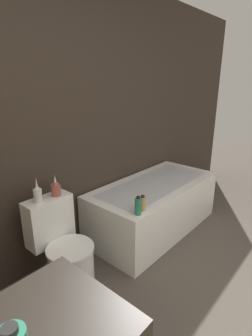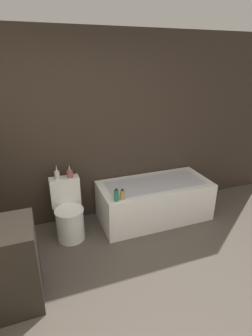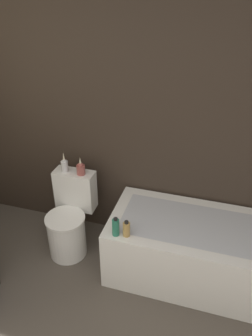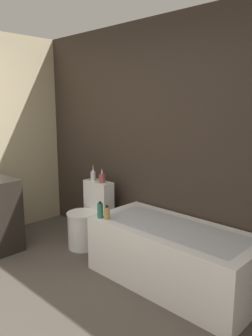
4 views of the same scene
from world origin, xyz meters
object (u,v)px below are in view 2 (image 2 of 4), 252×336
at_px(toilet, 69,214).
at_px(vase_silver, 70,173).
at_px(shampoo_bottle_tall, 116,196).
at_px(bathtub, 154,200).
at_px(shampoo_bottle_short, 122,195).
at_px(vase_gold, 57,174).

relative_size(toilet, vase_silver, 4.36).
bearing_deg(shampoo_bottle_tall, vase_silver, 136.34).
height_order(bathtub, toilet, toilet).
relative_size(vase_silver, shampoo_bottle_short, 1.23).
relative_size(vase_silver, shampoo_bottle_tall, 1.05).
height_order(vase_gold, vase_silver, vase_gold).
bearing_deg(shampoo_bottle_short, toilet, 156.50).
height_order(bathtub, shampoo_bottle_tall, shampoo_bottle_tall).
relative_size(toilet, shampoo_bottle_tall, 4.59).
relative_size(bathtub, shampoo_bottle_tall, 9.54).
distance_m(bathtub, vase_silver, 1.31).
bearing_deg(shampoo_bottle_short, shampoo_bottle_tall, -169.34).
xyz_separation_m(shampoo_bottle_tall, shampoo_bottle_short, (0.08, 0.02, -0.01)).
height_order(bathtub, shampoo_bottle_short, shampoo_bottle_short).
bearing_deg(toilet, vase_silver, 63.95).
height_order(vase_silver, shampoo_bottle_short, vase_silver).
xyz_separation_m(vase_gold, shampoo_bottle_tall, (0.65, -0.47, -0.20)).
bearing_deg(shampoo_bottle_tall, vase_gold, 144.35).
relative_size(bathtub, shampoo_bottle_short, 11.17).
distance_m(bathtub, shampoo_bottle_tall, 0.83).
distance_m(shampoo_bottle_tall, shampoo_bottle_short, 0.09).
bearing_deg(bathtub, toilet, -179.85).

